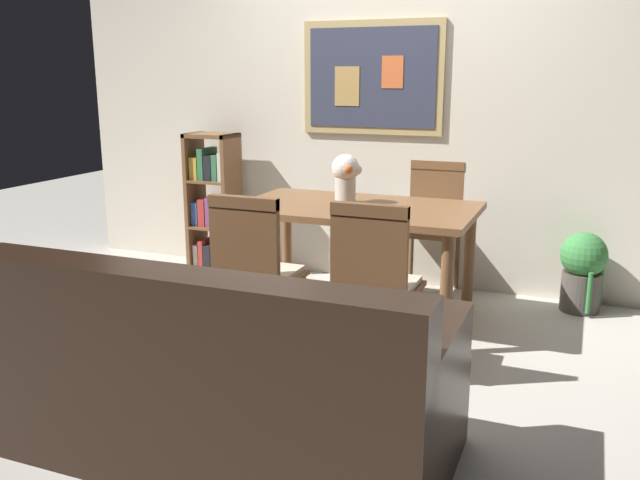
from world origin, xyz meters
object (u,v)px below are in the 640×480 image
(bookshelf, at_px, (214,208))
(flower_vase, at_px, (346,175))
(dining_chair_near_left, at_px, (254,264))
(dining_chair_far_right, at_px, (433,215))
(potted_ivy, at_px, (583,269))
(dining_chair_near_right, at_px, (375,275))
(dining_table, at_px, (357,221))
(leather_couch, at_px, (219,384))

(bookshelf, relative_size, flower_vase, 3.53)
(dining_chair_near_left, height_order, bookshelf, bookshelf)
(flower_vase, bearing_deg, dining_chair_near_left, -103.22)
(dining_chair_far_right, relative_size, potted_ivy, 1.74)
(dining_chair_near_right, xyz_separation_m, bookshelf, (-1.72, 1.37, -0.04))
(bookshelf, bearing_deg, dining_chair_far_right, 5.70)
(dining_table, height_order, dining_chair_near_right, dining_chair_near_right)
(leather_couch, height_order, bookshelf, bookshelf)
(dining_chair_far_right, height_order, leather_couch, dining_chair_far_right)
(dining_table, distance_m, potted_ivy, 1.52)
(potted_ivy, bearing_deg, dining_table, -152.41)
(dining_chair_near_left, relative_size, leather_couch, 0.51)
(leather_couch, relative_size, flower_vase, 5.94)
(leather_couch, bearing_deg, potted_ivy, 61.40)
(dining_chair_near_left, height_order, dining_chair_near_right, same)
(dining_chair_far_right, bearing_deg, flower_vase, -118.07)
(dining_table, xyz_separation_m, potted_ivy, (1.31, 0.68, -0.35))
(dining_chair_far_right, relative_size, flower_vase, 3.00)
(dining_chair_near_left, bearing_deg, leather_couch, -71.38)
(dining_table, xyz_separation_m, dining_chair_far_right, (0.30, 0.78, -0.09))
(dining_table, bearing_deg, bookshelf, 155.81)
(dining_chair_far_right, relative_size, dining_chair_near_right, 1.00)
(leather_couch, xyz_separation_m, flower_vase, (-0.10, 1.75, 0.59))
(dining_chair_far_right, bearing_deg, dining_chair_near_left, -110.45)
(dining_chair_near_right, bearing_deg, dining_chair_far_right, 92.07)
(dining_chair_far_right, relative_size, leather_couch, 0.51)
(dining_chair_far_right, height_order, potted_ivy, dining_chair_far_right)
(dining_table, bearing_deg, dining_chair_near_left, -110.02)
(dining_chair_near_left, height_order, potted_ivy, dining_chair_near_left)
(dining_table, bearing_deg, dining_chair_near_right, -64.93)
(dining_chair_near_left, height_order, leather_couch, dining_chair_near_left)
(dining_chair_far_right, xyz_separation_m, dining_chair_near_right, (0.06, -1.54, 0.00))
(dining_chair_far_right, height_order, dining_chair_near_right, same)
(dining_chair_far_right, bearing_deg, leather_couch, -96.63)
(dining_chair_near_right, bearing_deg, bookshelf, 141.49)
(dining_chair_near_right, relative_size, bookshelf, 0.85)
(dining_chair_far_right, distance_m, potted_ivy, 1.05)
(dining_chair_near_left, bearing_deg, flower_vase, 76.78)
(leather_couch, distance_m, potted_ivy, 2.71)
(leather_couch, relative_size, bookshelf, 1.68)
(potted_ivy, height_order, flower_vase, flower_vase)
(dining_chair_near_right, bearing_deg, dining_table, 115.07)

